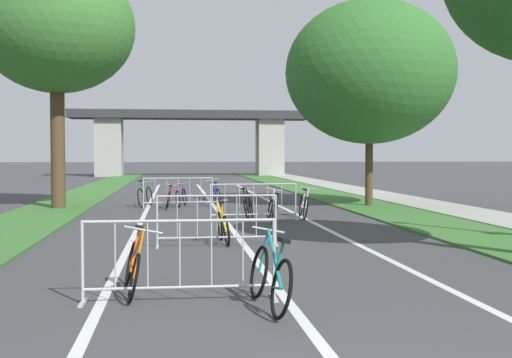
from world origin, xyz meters
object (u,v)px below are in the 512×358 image
bicycle_white_7 (304,206)px  crowd_barrier_second (217,221)px  bicycle_teal_1 (270,277)px  bicycle_purple_3 (181,197)px  bicycle_yellow_6 (223,226)px  crowd_barrier_nearest (180,261)px  crowd_barrier_fourth (178,193)px  tree_right_pine_near (370,72)px  crowd_barrier_third (254,202)px  bicycle_silver_4 (272,210)px  bicycle_green_2 (145,196)px  bicycle_orange_8 (133,267)px  bicycle_black_5 (248,207)px  bicycle_red_0 (169,199)px  tree_left_oak_near (56,28)px  bicycle_blue_9 (217,195)px

bicycle_white_7 → crowd_barrier_second: bearing=66.1°
bicycle_teal_1 → bicycle_purple_3: size_ratio=1.05×
bicycle_purple_3 → bicycle_yellow_6: (0.76, -9.60, 0.02)m
crowd_barrier_nearest → crowd_barrier_fourth: 14.44m
tree_right_pine_near → bicycle_yellow_6: size_ratio=4.58×
crowd_barrier_third → bicycle_silver_4: size_ratio=1.52×
bicycle_green_2 → bicycle_orange_8: 14.37m
bicycle_teal_1 → crowd_barrier_third: bearing=77.9°
tree_right_pine_near → bicycle_green_2: 9.13m
crowd_barrier_nearest → crowd_barrier_third: 9.86m
bicycle_black_5 → bicycle_yellow_6: size_ratio=1.01×
bicycle_red_0 → bicycle_yellow_6: 8.72m
bicycle_green_2 → bicycle_purple_3: size_ratio=1.05×
bicycle_yellow_6 → tree_right_pine_near: bearing=51.9°
bicycle_silver_4 → bicycle_yellow_6: size_ratio=1.02×
bicycle_teal_1 → bicycle_black_5: size_ratio=1.09×
tree_right_pine_near → bicycle_purple_3: tree_right_pine_near is taller
crowd_barrier_nearest → crowd_barrier_fourth: (0.08, 14.44, 0.00)m
tree_left_oak_near → crowd_barrier_nearest: (3.98, -14.23, -5.63)m
crowd_barrier_third → crowd_barrier_fourth: 5.24m
tree_right_pine_near → crowd_barrier_third: (-4.70, -4.28, -4.26)m
bicycle_purple_3 → bicycle_silver_4: (2.44, -5.66, 0.01)m
tree_right_pine_near → crowd_barrier_nearest: bearing=-116.2°
bicycle_blue_9 → crowd_barrier_third: bearing=-88.7°
crowd_barrier_third → bicycle_red_0: size_ratio=1.56×
bicycle_white_7 → bicycle_blue_9: bicycle_blue_9 is taller
crowd_barrier_fourth → bicycle_orange_8: (-0.70, -13.95, -0.15)m
crowd_barrier_second → bicycle_purple_3: bearing=93.5°
bicycle_green_2 → tree_right_pine_near: bearing=6.4°
bicycle_black_5 → bicycle_purple_3: bearing=125.0°
bicycle_orange_8 → bicycle_white_7: bearing=-120.3°
tree_right_pine_near → bicycle_black_5: (-4.80, -3.84, -4.43)m
bicycle_orange_8 → bicycle_black_5: bearing=-111.9°
crowd_barrier_fourth → bicycle_blue_9: bearing=21.6°
crowd_barrier_second → crowd_barrier_fourth: 9.65m
tree_right_pine_near → bicycle_red_0: (-7.10, -0.05, -4.43)m
crowd_barrier_fourth → bicycle_green_2: crowd_barrier_fourth is taller
crowd_barrier_second → bicycle_orange_8: (-1.42, -4.32, -0.15)m
bicycle_blue_9 → bicycle_purple_3: bearing=-178.3°
bicycle_teal_1 → bicycle_blue_9: (0.38, 15.49, -0.00)m
crowd_barrier_nearest → bicycle_orange_8: crowd_barrier_nearest is taller
bicycle_green_2 → crowd_barrier_second: bearing=-66.1°
bicycle_silver_4 → bicycle_white_7: 1.47m
crowd_barrier_nearest → bicycle_yellow_6: (0.94, 5.22, -0.16)m
crowd_barrier_second → bicycle_teal_1: 5.33m
bicycle_red_0 → bicycle_white_7: bearing=-41.0°
bicycle_silver_4 → bicycle_blue_9: 5.95m
crowd_barrier_fourth → bicycle_purple_3: 0.43m
bicycle_black_5 → bicycle_blue_9: 4.96m
bicycle_red_0 → bicycle_blue_9: (1.72, 1.14, 0.03)m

